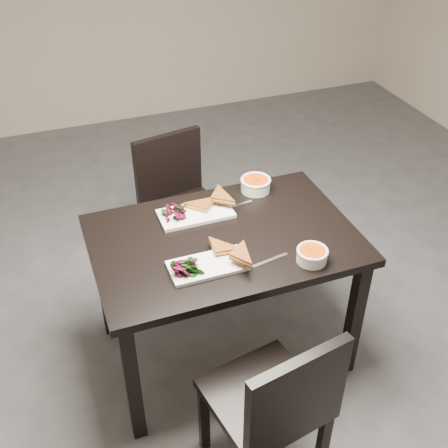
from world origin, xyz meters
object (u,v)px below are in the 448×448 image
plate_far (196,214)px  soup_bowl_far (256,184)px  soup_bowl_near (312,254)px  chair_near (276,403)px  chair_far (178,198)px  plate_near (208,266)px  table (224,253)px

plate_far → soup_bowl_far: (0.36, 0.11, 0.03)m
soup_bowl_near → chair_near: bearing=-128.8°
chair_far → plate_near: size_ratio=2.56×
table → chair_near: chair_near is taller
table → plate_far: (-0.07, 0.20, 0.11)m
plate_near → plate_far: size_ratio=0.94×
chair_near → plate_far: chair_near is taller
plate_far → soup_bowl_far: 0.37m
chair_near → chair_far: bearing=77.6°
table → plate_far: bearing=108.7°
chair_near → soup_bowl_far: (0.34, 1.04, 0.31)m
plate_near → plate_far: bearing=79.6°
chair_near → soup_bowl_far: 1.13m
chair_near → chair_far: (0.05, 1.50, 0.00)m
table → chair_near: size_ratio=1.41×
table → soup_bowl_near: soup_bowl_near is taller
chair_far → chair_near: bearing=-103.3°
table → plate_far: 0.24m
chair_near → plate_far: size_ratio=2.41×
soup_bowl_near → plate_far: soup_bowl_near is taller
plate_near → soup_bowl_far: soup_bowl_far is taller
soup_bowl_near → plate_far: size_ratio=0.39×
soup_bowl_near → plate_near: bearing=165.1°
plate_far → soup_bowl_far: size_ratio=2.27×
plate_near → soup_bowl_near: bearing=-14.9°
chair_far → plate_far: chair_far is taller
chair_far → soup_bowl_far: size_ratio=5.46×
chair_near → soup_bowl_near: (0.35, 0.43, 0.30)m
chair_far → soup_bowl_far: chair_far is taller
chair_far → table: bearing=-101.1°
plate_near → soup_bowl_far: (0.43, 0.49, 0.03)m
table → soup_bowl_near: size_ratio=8.75×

